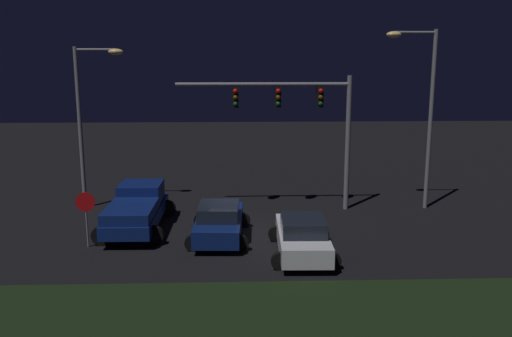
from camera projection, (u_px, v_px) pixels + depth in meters
The scene contains 9 objects.
ground_plane at pixel (237, 232), 23.19m from camera, with size 80.00×80.00×0.00m, color black.
grass_median at pixel (238, 320), 15.34m from camera, with size 25.36×5.03×0.10m, color black.
pickup_truck at pixel (137, 207), 23.43m from camera, with size 2.91×5.43×1.80m.
car_sedan at pixel (219, 221), 22.19m from camera, with size 2.60×4.47×1.51m.
car_sedan_far at pixel (302, 236), 20.35m from camera, with size 2.56×4.44×1.51m.
traffic_signal_gantry at pixel (298, 110), 25.64m from camera, with size 8.32×0.56×6.50m.
street_lamp_left at pixel (89, 108), 25.95m from camera, with size 2.34×0.44×7.84m.
street_lamp_right at pixel (422, 99), 25.82m from camera, with size 2.44×0.44×8.63m.
stop_sign at pixel (86, 209), 21.01m from camera, with size 0.76×0.08×2.23m.
Camera 1 is at (0.00, -22.17, 7.36)m, focal length 37.97 mm.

